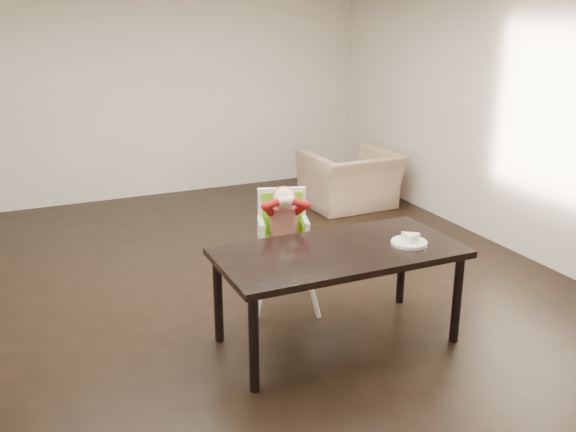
% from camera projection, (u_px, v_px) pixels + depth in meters
% --- Properties ---
extents(ground, '(7.00, 7.00, 0.00)m').
position_uv_depth(ground, '(240.00, 297.00, 5.66)').
color(ground, black).
rests_on(ground, ground).
extents(room_walls, '(6.02, 7.02, 2.71)m').
position_uv_depth(room_walls, '(234.00, 84.00, 5.08)').
color(room_walls, beige).
rests_on(room_walls, ground).
extents(dining_table, '(1.80, 0.90, 0.75)m').
position_uv_depth(dining_table, '(339.00, 259.00, 4.72)').
color(dining_table, black).
rests_on(dining_table, ground).
extents(high_chair, '(0.55, 0.55, 1.06)m').
position_uv_depth(high_chair, '(283.00, 222.00, 5.30)').
color(high_chair, white).
rests_on(high_chair, ground).
extents(plate, '(0.28, 0.28, 0.08)m').
position_uv_depth(plate, '(410.00, 241.00, 4.80)').
color(plate, white).
rests_on(plate, dining_table).
extents(armchair, '(1.12, 0.75, 0.96)m').
position_uv_depth(armchair, '(351.00, 170.00, 8.04)').
color(armchair, tan).
rests_on(armchair, ground).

